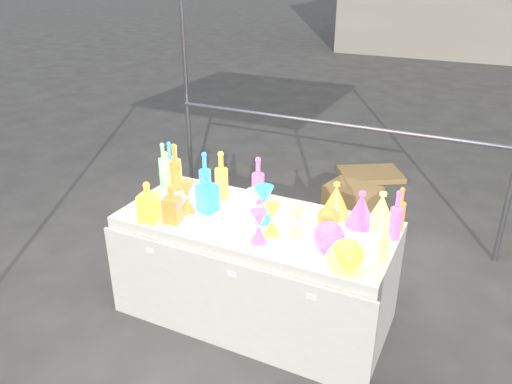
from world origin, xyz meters
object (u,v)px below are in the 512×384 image
at_px(cardboard_box_closed, 352,203).
at_px(hourglass_0, 187,197).
at_px(bottle_0, 166,168).
at_px(decanter_0, 148,201).
at_px(display_table, 255,269).
at_px(globe_0, 347,256).

bearing_deg(cardboard_box_closed, hourglass_0, -97.52).
xyz_separation_m(cardboard_box_closed, hourglass_0, (-0.67, -1.77, 0.68)).
bearing_deg(hourglass_0, bottle_0, 141.11).
xyz_separation_m(cardboard_box_closed, bottle_0, (-1.06, -1.46, 0.71)).
height_order(bottle_0, decanter_0, decanter_0).
bearing_deg(hourglass_0, display_table, 10.48).
xyz_separation_m(hourglass_0, globe_0, (1.16, -0.19, -0.03)).
bearing_deg(hourglass_0, cardboard_box_closed, 69.21).
bearing_deg(hourglass_0, decanter_0, -125.34).
bearing_deg(display_table, globe_0, -21.56).
distance_m(cardboard_box_closed, decanter_0, 2.27).
relative_size(decanter_0, hourglass_0, 1.25).
height_order(display_table, hourglass_0, hourglass_0).
xyz_separation_m(display_table, hourglass_0, (-0.47, -0.09, 0.48)).
xyz_separation_m(display_table, cardboard_box_closed, (0.21, 1.68, -0.20)).
bearing_deg(bottle_0, globe_0, -17.87).
bearing_deg(display_table, bottle_0, 165.25).
bearing_deg(decanter_0, hourglass_0, 44.66).
distance_m(bottle_0, hourglass_0, 0.49).
bearing_deg(display_table, decanter_0, -153.96).
distance_m(display_table, globe_0, 0.87).
height_order(cardboard_box_closed, bottle_0, bottle_0).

